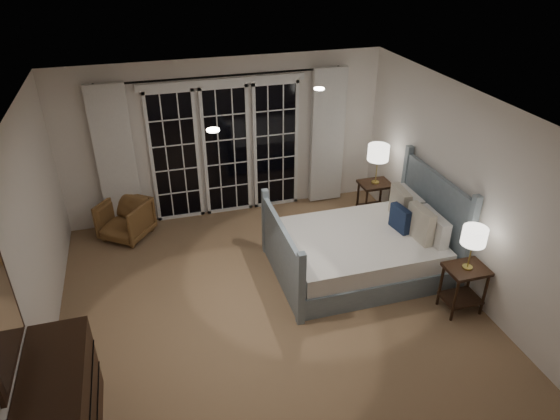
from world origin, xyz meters
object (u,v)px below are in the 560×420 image
object	(u,v)px
bed	(362,249)
nightstand_right	(374,195)
nightstand_left	(464,282)
armchair	(125,219)
lamp_right	(378,153)
dresser	(62,407)
lamp_left	(474,237)

from	to	relation	value
bed	nightstand_right	distance (m)	1.46
bed	nightstand_right	xyz separation A→B (m)	(0.76, 1.24, 0.08)
nightstand_left	armchair	world-z (taller)	nightstand_left
bed	lamp_right	world-z (taller)	bed
lamp_right	nightstand_right	bearing A→B (deg)	-90.00
nightstand_left	nightstand_right	bearing A→B (deg)	91.24
armchair	dresser	distance (m)	3.51
nightstand_left	dresser	distance (m)	4.49
nightstand_left	dresser	xyz separation A→B (m)	(-4.45, -0.60, 0.04)
nightstand_left	lamp_right	distance (m)	2.46
armchair	dresser	bearing A→B (deg)	-62.46
nightstand_right	armchair	xyz separation A→B (m)	(-3.82, 0.51, -0.11)
nightstand_right	lamp_left	world-z (taller)	lamp_left
nightstand_right	lamp_left	xyz separation A→B (m)	(0.05, -2.36, 0.65)
bed	armchair	distance (m)	3.53
nightstand_right	dresser	distance (m)	5.30
nightstand_right	lamp_right	distance (m)	0.72
nightstand_left	dresser	world-z (taller)	dresser
bed	nightstand_right	size ratio (longest dim) A/B	3.54
nightstand_right	lamp_left	distance (m)	2.44
nightstand_left	lamp_left	size ratio (longest dim) A/B	1.14
lamp_right	lamp_left	bearing A→B (deg)	-88.76
nightstand_left	lamp_right	world-z (taller)	lamp_right
nightstand_right	lamp_left	size ratio (longest dim) A/B	1.14
nightstand_left	lamp_left	bearing A→B (deg)	-90.00
bed	armchair	bearing A→B (deg)	150.27
nightstand_left	lamp_right	xyz separation A→B (m)	(-0.05, 2.36, 0.72)
nightstand_left	nightstand_right	size ratio (longest dim) A/B	1.00
bed	dresser	distance (m)	4.03
lamp_left	armchair	size ratio (longest dim) A/B	0.83
nightstand_right	nightstand_left	bearing A→B (deg)	-88.76
lamp_left	dresser	xyz separation A→B (m)	(-4.45, -0.60, -0.61)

